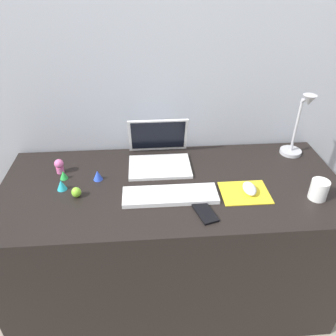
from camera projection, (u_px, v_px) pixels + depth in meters
ground_plane at (171, 288)px, 1.93m from camera, size 6.00×6.00×0.00m
back_wall at (166, 141)px, 1.83m from camera, size 2.77×0.05×1.52m
desk at (172, 242)px, 1.73m from camera, size 1.57×0.68×0.74m
laptop at (159, 152)px, 1.66m from camera, size 0.30×0.27×0.21m
keyboard at (170, 195)px, 1.44m from camera, size 0.41×0.13×0.02m
mousepad at (245, 193)px, 1.47m from camera, size 0.21×0.17×0.00m
mouse at (250, 189)px, 1.46m from camera, size 0.06×0.10×0.03m
cell_phone at (205, 213)px, 1.35m from camera, size 0.10×0.14×0.01m
desk_lamp at (299, 127)px, 1.64m from camera, size 0.11×0.15×0.34m
coffee_mug at (319, 190)px, 1.41m from camera, size 0.08×0.08×0.09m
toy_figurine_cyan at (62, 184)px, 1.48m from camera, size 0.04×0.04×0.05m
toy_figurine_green at (63, 175)px, 1.55m from camera, size 0.04×0.04×0.04m
toy_figurine_pink at (59, 166)px, 1.58m from camera, size 0.04×0.04×0.07m
toy_figurine_blue at (98, 175)px, 1.54m from camera, size 0.04×0.04×0.05m
toy_figurine_lime at (76, 192)px, 1.43m from camera, size 0.04×0.04×0.05m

